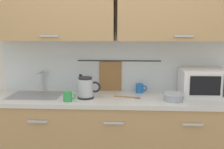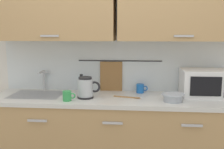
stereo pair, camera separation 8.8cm
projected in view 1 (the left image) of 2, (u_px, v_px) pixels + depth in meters
name	position (u px, v px, depth m)	size (l,w,h in m)	color
counter_unit	(114.00, 139.00, 2.64)	(2.53, 0.64, 0.90)	tan
back_wall_assembly	(116.00, 33.00, 2.70)	(3.70, 0.41, 2.50)	silver
sink_faucet	(42.00, 78.00, 2.82)	(0.09, 0.17, 0.22)	#B2B5BA
microwave	(204.00, 82.00, 2.61)	(0.46, 0.35, 0.27)	white
electric_kettle	(86.00, 88.00, 2.51)	(0.23, 0.16, 0.21)	black
dish_soap_bottle	(81.00, 85.00, 2.74)	(0.06, 0.06, 0.20)	#3F8CD8
mug_near_sink	(68.00, 96.00, 2.40)	(0.12, 0.08, 0.09)	green
mixing_bowl	(173.00, 96.00, 2.41)	(0.21, 0.21, 0.08)	#A5ADB7
mug_by_kettle	(140.00, 88.00, 2.75)	(0.12, 0.08, 0.09)	blue
wooden_spoon	(131.00, 97.00, 2.53)	(0.27, 0.10, 0.01)	#9E7042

